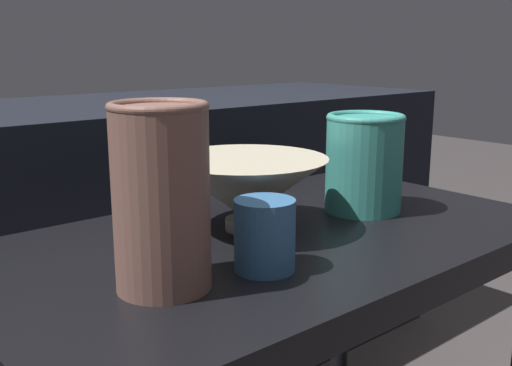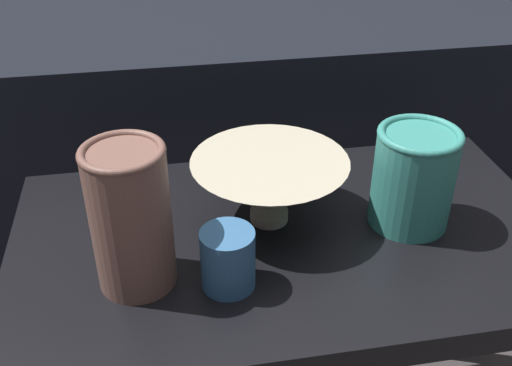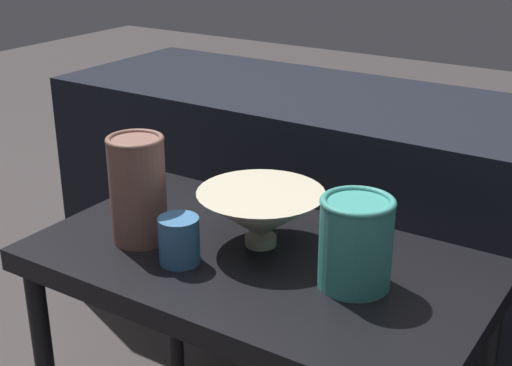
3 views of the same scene
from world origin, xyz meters
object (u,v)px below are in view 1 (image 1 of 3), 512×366
at_px(cup, 265,235).
at_px(bowl, 245,189).
at_px(vase_textured_left, 161,195).
at_px(vase_colorful_right, 365,161).

bearing_deg(cup, bowl, 58.80).
distance_m(bowl, cup, 0.15).
bearing_deg(vase_textured_left, vase_colorful_right, 8.65).
bearing_deg(cup, vase_textured_left, 165.15).
bearing_deg(vase_colorful_right, bowl, 168.58).
bearing_deg(bowl, cup, -121.20).
xyz_separation_m(bowl, vase_textured_left, (-0.19, -0.10, 0.04)).
relative_size(vase_textured_left, cup, 2.38).
relative_size(bowl, vase_textured_left, 1.15).
xyz_separation_m(vase_colorful_right, cup, (-0.28, -0.09, -0.04)).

